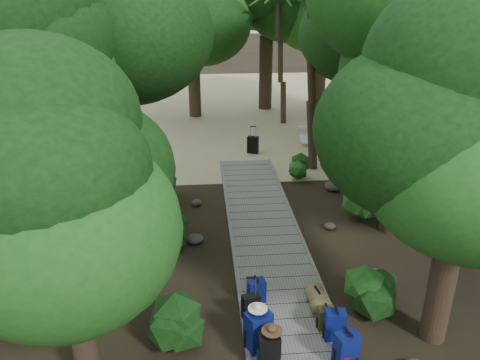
{
  "coord_description": "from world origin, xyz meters",
  "views": [
    {
      "loc": [
        -1.7,
        -10.24,
        6.55
      ],
      "look_at": [
        -0.56,
        2.94,
        1.0
      ],
      "focal_mm": 35.0,
      "sensor_mm": 36.0,
      "label": 1
    }
  ],
  "objects_px": {
    "duffel_right_khaki": "(317,298)",
    "suitcase_on_boardwalk": "(251,307)",
    "backpack_left_c": "(258,328)",
    "sun_lounger": "(307,136)",
    "backpack_left_d": "(256,289)",
    "backpack_right_b": "(346,348)",
    "kayak": "(154,137)",
    "backpack_right_d": "(326,317)",
    "lone_suitcase_on_sand": "(253,145)",
    "backpack_right_c": "(335,323)",
    "backpack_left_b": "(269,348)"
  },
  "relations": [
    {
      "from": "backpack_right_b",
      "to": "duffel_right_khaki",
      "type": "bearing_deg",
      "value": 77.47
    },
    {
      "from": "backpack_left_c",
      "to": "backpack_right_c",
      "type": "xyz_separation_m",
      "value": [
        1.52,
        0.12,
        -0.09
      ]
    },
    {
      "from": "sun_lounger",
      "to": "backpack_left_d",
      "type": "bearing_deg",
      "value": -100.94
    },
    {
      "from": "backpack_right_b",
      "to": "backpack_right_d",
      "type": "distance_m",
      "value": 1.01
    },
    {
      "from": "lone_suitcase_on_sand",
      "to": "backpack_left_b",
      "type": "bearing_deg",
      "value": -75.04
    },
    {
      "from": "backpack_right_d",
      "to": "lone_suitcase_on_sand",
      "type": "xyz_separation_m",
      "value": [
        -0.24,
        11.0,
        -0.0
      ]
    },
    {
      "from": "backpack_left_b",
      "to": "suitcase_on_boardwalk",
      "type": "xyz_separation_m",
      "value": [
        -0.19,
        1.3,
        -0.08
      ]
    },
    {
      "from": "backpack_right_c",
      "to": "suitcase_on_boardwalk",
      "type": "height_order",
      "value": "backpack_right_c"
    },
    {
      "from": "backpack_left_d",
      "to": "lone_suitcase_on_sand",
      "type": "height_order",
      "value": "lone_suitcase_on_sand"
    },
    {
      "from": "backpack_right_d",
      "to": "suitcase_on_boardwalk",
      "type": "relative_size",
      "value": 0.91
    },
    {
      "from": "suitcase_on_boardwalk",
      "to": "backpack_left_c",
      "type": "bearing_deg",
      "value": -103.03
    },
    {
      "from": "backpack_right_b",
      "to": "kayak",
      "type": "xyz_separation_m",
      "value": [
        -4.62,
        14.06,
        -0.33
      ]
    },
    {
      "from": "backpack_left_c",
      "to": "backpack_right_d",
      "type": "height_order",
      "value": "backpack_left_c"
    },
    {
      "from": "backpack_right_c",
      "to": "lone_suitcase_on_sand",
      "type": "height_order",
      "value": "backpack_right_c"
    },
    {
      "from": "backpack_left_c",
      "to": "kayak",
      "type": "height_order",
      "value": "backpack_left_c"
    },
    {
      "from": "backpack_right_c",
      "to": "backpack_right_d",
      "type": "xyz_separation_m",
      "value": [
        -0.09,
        0.31,
        -0.09
      ]
    },
    {
      "from": "sun_lounger",
      "to": "kayak",
      "type": "bearing_deg",
      "value": 178.91
    },
    {
      "from": "backpack_right_c",
      "to": "kayak",
      "type": "relative_size",
      "value": 0.23
    },
    {
      "from": "backpack_left_c",
      "to": "lone_suitcase_on_sand",
      "type": "relative_size",
      "value": 1.24
    },
    {
      "from": "duffel_right_khaki",
      "to": "sun_lounger",
      "type": "bearing_deg",
      "value": 68.75
    },
    {
      "from": "sun_lounger",
      "to": "suitcase_on_boardwalk",
      "type": "bearing_deg",
      "value": -100.92
    },
    {
      "from": "backpack_left_b",
      "to": "duffel_right_khaki",
      "type": "distance_m",
      "value": 2.06
    },
    {
      "from": "backpack_right_d",
      "to": "duffel_right_khaki",
      "type": "xyz_separation_m",
      "value": [
        -0.01,
        0.72,
        -0.07
      ]
    },
    {
      "from": "backpack_right_b",
      "to": "backpack_right_c",
      "type": "bearing_deg",
      "value": 74.79
    },
    {
      "from": "duffel_right_khaki",
      "to": "suitcase_on_boardwalk",
      "type": "height_order",
      "value": "suitcase_on_boardwalk"
    },
    {
      "from": "backpack_right_d",
      "to": "sun_lounger",
      "type": "xyz_separation_m",
      "value": [
        2.31,
        12.08,
        -0.04
      ]
    },
    {
      "from": "backpack_left_b",
      "to": "sun_lounger",
      "type": "distance_m",
      "value": 13.46
    },
    {
      "from": "backpack_right_d",
      "to": "suitcase_on_boardwalk",
      "type": "xyz_separation_m",
      "value": [
        -1.48,
        0.41,
        0.02
      ]
    },
    {
      "from": "backpack_left_b",
      "to": "backpack_right_b",
      "type": "xyz_separation_m",
      "value": [
        1.39,
        -0.11,
        0.01
      ]
    },
    {
      "from": "backpack_right_d",
      "to": "suitcase_on_boardwalk",
      "type": "bearing_deg",
      "value": 164.33
    },
    {
      "from": "duffel_right_khaki",
      "to": "suitcase_on_boardwalk",
      "type": "distance_m",
      "value": 1.5
    },
    {
      "from": "lone_suitcase_on_sand",
      "to": "duffel_right_khaki",
      "type": "bearing_deg",
      "value": -68.72
    },
    {
      "from": "lone_suitcase_on_sand",
      "to": "backpack_left_c",
      "type": "bearing_deg",
      "value": -75.93
    },
    {
      "from": "backpack_left_d",
      "to": "backpack_right_c",
      "type": "height_order",
      "value": "backpack_right_c"
    },
    {
      "from": "backpack_left_c",
      "to": "suitcase_on_boardwalk",
      "type": "xyz_separation_m",
      "value": [
        -0.05,
        0.84,
        -0.15
      ]
    },
    {
      "from": "backpack_right_c",
      "to": "suitcase_on_boardwalk",
      "type": "xyz_separation_m",
      "value": [
        -1.57,
        0.72,
        -0.06
      ]
    },
    {
      "from": "lone_suitcase_on_sand",
      "to": "kayak",
      "type": "relative_size",
      "value": 0.24
    },
    {
      "from": "duffel_right_khaki",
      "to": "suitcase_on_boardwalk",
      "type": "bearing_deg",
      "value": -177.7
    },
    {
      "from": "duffel_right_khaki",
      "to": "sun_lounger",
      "type": "distance_m",
      "value": 11.6
    },
    {
      "from": "backpack_left_d",
      "to": "suitcase_on_boardwalk",
      "type": "bearing_deg",
      "value": -119.24
    },
    {
      "from": "backpack_left_b",
      "to": "backpack_left_c",
      "type": "relative_size",
      "value": 0.82
    },
    {
      "from": "suitcase_on_boardwalk",
      "to": "kayak",
      "type": "bearing_deg",
      "value": 87.07
    },
    {
      "from": "backpack_left_c",
      "to": "lone_suitcase_on_sand",
      "type": "height_order",
      "value": "backpack_left_c"
    },
    {
      "from": "backpack_right_b",
      "to": "backpack_left_d",
      "type": "bearing_deg",
      "value": 108.8
    },
    {
      "from": "backpack_right_b",
      "to": "duffel_right_khaki",
      "type": "xyz_separation_m",
      "value": [
        -0.11,
        1.72,
        -0.19
      ]
    },
    {
      "from": "lone_suitcase_on_sand",
      "to": "sun_lounger",
      "type": "height_order",
      "value": "lone_suitcase_on_sand"
    },
    {
      "from": "backpack_right_d",
      "to": "kayak",
      "type": "bearing_deg",
      "value": 108.87
    },
    {
      "from": "backpack_right_c",
      "to": "duffel_right_khaki",
      "type": "relative_size",
      "value": 1.23
    },
    {
      "from": "kayak",
      "to": "sun_lounger",
      "type": "xyz_separation_m",
      "value": [
        6.83,
        -0.98,
        0.17
      ]
    },
    {
      "from": "backpack_left_b",
      "to": "backpack_right_c",
      "type": "bearing_deg",
      "value": 21.62
    }
  ]
}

